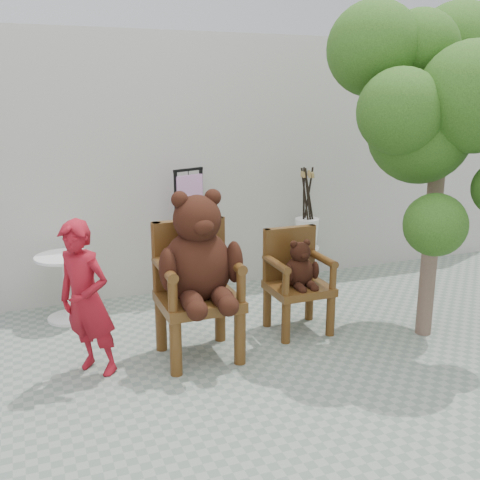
{
  "coord_description": "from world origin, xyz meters",
  "views": [
    {
      "loc": [
        -2.0,
        -3.71,
        2.33
      ],
      "look_at": [
        -0.07,
        1.19,
        0.95
      ],
      "focal_mm": 42.0,
      "sensor_mm": 36.0,
      "label": 1
    }
  ],
  "objects": [
    {
      "name": "cafe_table",
      "position": [
        -1.66,
        2.14,
        0.44
      ],
      "size": [
        0.6,
        0.6,
        0.7
      ],
      "rotation": [
        0.0,
        0.0,
        0.16
      ],
      "color": "white",
      "rests_on": "ground"
    },
    {
      "name": "display_stand",
      "position": [
        -0.24,
        2.35,
        0.58
      ],
      "size": [
        0.55,
        0.49,
        1.51
      ],
      "rotation": [
        0.0,
        0.0,
        0.37
      ],
      "color": "black",
      "rests_on": "ground"
    },
    {
      "name": "chair_big",
      "position": [
        -0.62,
        0.81,
        0.86
      ],
      "size": [
        0.74,
        0.81,
        1.54
      ],
      "color": "#45280E",
      "rests_on": "ground"
    },
    {
      "name": "back_wall",
      "position": [
        0.0,
        3.1,
        1.5
      ],
      "size": [
        9.0,
        1.0,
        3.0
      ],
      "primitive_type": "cube",
      "color": "#BBB8AF",
      "rests_on": "ground"
    },
    {
      "name": "person",
      "position": [
        -1.59,
        0.78,
        0.69
      ],
      "size": [
        0.58,
        0.59,
        1.37
      ],
      "primitive_type": "imported",
      "rotation": [
        0.0,
        0.0,
        -0.81
      ],
      "color": "maroon",
      "rests_on": "ground"
    },
    {
      "name": "ground_plane",
      "position": [
        0.0,
        0.0,
        0.0
      ],
      "size": [
        60.0,
        60.0,
        0.0
      ],
      "primitive_type": "plane",
      "color": "gray",
      "rests_on": "ground"
    },
    {
      "name": "stool_bucket",
      "position": [
        1.28,
        2.35,
        0.64
      ],
      "size": [
        0.32,
        0.32,
        1.45
      ],
      "rotation": [
        0.0,
        0.0,
        0.04
      ],
      "color": "white",
      "rests_on": "ground"
    },
    {
      "name": "tree",
      "position": [
        1.54,
        0.53,
        2.32
      ],
      "size": [
        1.95,
        1.77,
        3.21
      ],
      "rotation": [
        0.0,
        0.0,
        -0.28
      ],
      "color": "brown",
      "rests_on": "ground"
    },
    {
      "name": "chair_small",
      "position": [
        0.48,
        1.04,
        0.59
      ],
      "size": [
        0.59,
        0.54,
        1.03
      ],
      "color": "#45280E",
      "rests_on": "ground"
    }
  ]
}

